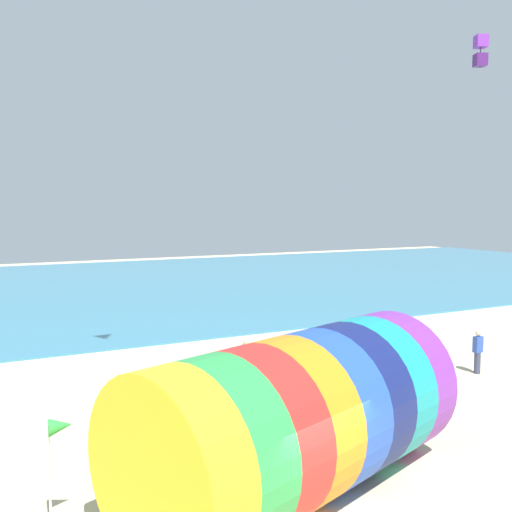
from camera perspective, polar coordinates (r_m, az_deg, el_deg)
name	(u,v)px	position (r m, az deg, el deg)	size (l,w,h in m)	color
sea	(57,290)	(45.77, -19.24, -3.23)	(120.00, 40.00, 0.10)	teal
giant_inflatable_tube	(298,416)	(12.95, 4.23, -15.70)	(8.78, 6.04, 3.59)	yellow
kite_handler	(400,391)	(17.89, 14.20, -13.00)	(0.38, 0.26, 1.73)	#383D56
kite_purple_box	(481,51)	(22.28, 21.54, 18.54)	(0.51, 0.51, 1.11)	purple
bystander_near_water	(245,360)	(21.18, -1.08, -10.31)	(0.39, 0.42, 1.55)	#726651
bystander_far_left	(478,351)	(23.57, 21.29, -8.88)	(0.37, 0.24, 1.68)	#383D56
beach_flag	(59,431)	(12.00, -19.08, -16.20)	(0.47, 0.36, 2.36)	silver
cooler_box	(422,426)	(17.46, 16.28, -15.97)	(0.52, 0.36, 0.36)	#2659B2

